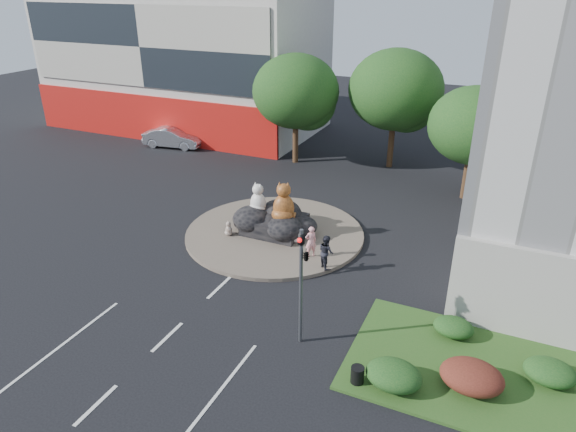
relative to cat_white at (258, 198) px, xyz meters
name	(u,v)px	position (x,y,z in m)	size (l,w,h in m)	color
ground	(167,337)	(1.08, -10.13, -2.01)	(120.00, 120.00, 0.00)	black
roundabout_island	(275,233)	(1.08, -0.13, -1.91)	(10.00, 10.00, 0.20)	brown
rock_plinth	(275,224)	(1.08, -0.13, -1.36)	(3.20, 2.60, 0.90)	black
shophouse_block	(184,60)	(-16.93, 17.78, 4.17)	(25.20, 12.30, 17.40)	beige
grass_verge	(487,375)	(13.08, -7.13, -1.95)	(10.00, 6.00, 0.12)	#24521B
tree_left	(297,95)	(-2.85, 11.93, 3.23)	(6.46, 6.46, 8.27)	#382314
tree_mid	(397,94)	(4.15, 13.93, 3.54)	(6.84, 6.84, 8.76)	#382314
tree_right	(475,129)	(10.15, 9.93, 2.62)	(5.70, 5.70, 7.30)	#382314
hedge_near_green	(394,375)	(10.08, -9.13, -1.44)	(2.00, 1.60, 0.90)	#133D16
hedge_red	(472,377)	(12.58, -8.13, -1.40)	(2.20, 1.76, 0.99)	#4A1C13
hedge_mid_green	(550,372)	(15.08, -6.63, -1.49)	(1.80, 1.44, 0.81)	#133D16
hedge_back_green	(453,327)	(11.58, -5.33, -1.53)	(1.60, 1.28, 0.72)	#133D16
traffic_light	(303,263)	(6.17, -8.14, 1.61)	(0.44, 1.24, 5.00)	#595B60
street_lamp	(538,215)	(13.89, -2.13, 2.54)	(2.34, 0.22, 8.06)	#595B60
cat_white	(258,198)	(0.00, 0.00, 0.00)	(1.10, 0.95, 1.83)	silver
cat_tabby	(284,201)	(1.70, -0.25, 0.21)	(1.35, 1.17, 2.24)	#BA5E26
kitten_calico	(229,228)	(-1.07, -1.55, -1.40)	(0.50, 0.44, 0.84)	silver
kitten_white	(296,235)	(2.65, -0.79, -1.38)	(0.52, 0.45, 0.86)	white
pedestrian_pink	(311,242)	(3.98, -1.88, -0.98)	(0.61, 0.40, 1.68)	pink
pedestrian_dark	(326,252)	(5.08, -2.62, -0.94)	(0.85, 0.66, 1.74)	#22222A
parked_car	(173,138)	(-13.98, 11.10, -1.19)	(1.76, 5.04, 1.66)	#B5B6BD
litter_bin	(357,375)	(8.87, -9.50, -1.57)	(0.48, 0.48, 0.64)	black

